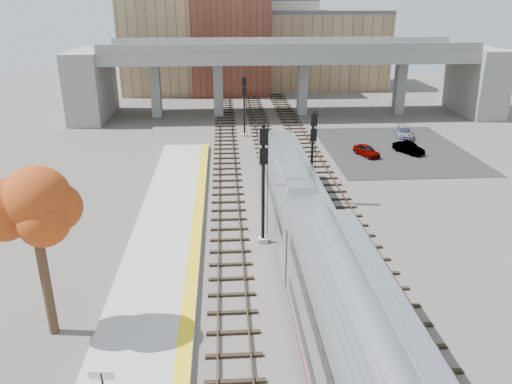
{
  "coord_description": "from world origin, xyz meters",
  "views": [
    {
      "loc": [
        -3.42,
        -20.08,
        14.54
      ],
      "look_at": [
        -1.38,
        10.63,
        2.5
      ],
      "focal_mm": 35.0,
      "sensor_mm": 36.0,
      "label": 1
    }
  ],
  "objects_px": {
    "locomotive": "(290,191)",
    "signal_mast_far": "(244,108)",
    "tree": "(32,205)",
    "car_b": "(409,148)",
    "signal_mast_near": "(263,185)",
    "car_c": "(404,132)",
    "signal_mast_mid": "(312,159)",
    "car_a": "(367,150)"
  },
  "relations": [
    {
      "from": "locomotive",
      "to": "signal_mast_near",
      "type": "xyz_separation_m",
      "value": [
        -2.1,
        -3.03,
        1.62
      ]
    },
    {
      "from": "signal_mast_near",
      "to": "car_c",
      "type": "distance_m",
      "value": 30.05
    },
    {
      "from": "signal_mast_mid",
      "to": "car_b",
      "type": "xyz_separation_m",
      "value": [
        11.89,
        12.02,
        -2.91
      ]
    },
    {
      "from": "signal_mast_mid",
      "to": "tree",
      "type": "xyz_separation_m",
      "value": [
        -14.51,
        -14.73,
        2.94
      ]
    },
    {
      "from": "signal_mast_near",
      "to": "signal_mast_mid",
      "type": "distance_m",
      "value": 7.54
    },
    {
      "from": "tree",
      "to": "signal_mast_mid",
      "type": "bearing_deg",
      "value": 45.43
    },
    {
      "from": "signal_mast_mid",
      "to": "car_a",
      "type": "height_order",
      "value": "signal_mast_mid"
    },
    {
      "from": "locomotive",
      "to": "car_a",
      "type": "xyz_separation_m",
      "value": [
        9.49,
        14.72,
        -1.69
      ]
    },
    {
      "from": "signal_mast_near",
      "to": "car_b",
      "type": "relative_size",
      "value": 2.3
    },
    {
      "from": "tree",
      "to": "car_b",
      "type": "relative_size",
      "value": 2.62
    },
    {
      "from": "tree",
      "to": "car_c",
      "type": "height_order",
      "value": "tree"
    },
    {
      "from": "signal_mast_near",
      "to": "car_a",
      "type": "height_order",
      "value": "signal_mast_near"
    },
    {
      "from": "signal_mast_far",
      "to": "car_c",
      "type": "xyz_separation_m",
      "value": [
        17.54,
        -1.8,
        -2.59
      ]
    },
    {
      "from": "signal_mast_far",
      "to": "locomotive",
      "type": "bearing_deg",
      "value": -84.77
    },
    {
      "from": "signal_mast_near",
      "to": "car_c",
      "type": "relative_size",
      "value": 1.89
    },
    {
      "from": "tree",
      "to": "car_b",
      "type": "xyz_separation_m",
      "value": [
        26.4,
        26.75,
        -5.85
      ]
    },
    {
      "from": "locomotive",
      "to": "car_b",
      "type": "bearing_deg",
      "value": 47.77
    },
    {
      "from": "car_b",
      "to": "locomotive",
      "type": "bearing_deg",
      "value": -160.91
    },
    {
      "from": "tree",
      "to": "signal_mast_near",
      "type": "bearing_deg",
      "value": 38.96
    },
    {
      "from": "signal_mast_near",
      "to": "car_c",
      "type": "bearing_deg",
      "value": 54.04
    },
    {
      "from": "locomotive",
      "to": "car_b",
      "type": "distance_m",
      "value": 20.73
    },
    {
      "from": "signal_mast_near",
      "to": "locomotive",
      "type": "bearing_deg",
      "value": 55.28
    },
    {
      "from": "car_b",
      "to": "car_c",
      "type": "relative_size",
      "value": 0.82
    },
    {
      "from": "locomotive",
      "to": "car_a",
      "type": "height_order",
      "value": "locomotive"
    },
    {
      "from": "car_b",
      "to": "car_c",
      "type": "xyz_separation_m",
      "value": [
        1.55,
        5.85,
        0.04
      ]
    },
    {
      "from": "tree",
      "to": "signal_mast_far",
      "type": "bearing_deg",
      "value": 73.17
    },
    {
      "from": "car_c",
      "to": "signal_mast_mid",
      "type": "bearing_deg",
      "value": -113.11
    },
    {
      "from": "locomotive",
      "to": "signal_mast_far",
      "type": "bearing_deg",
      "value": 95.23
    },
    {
      "from": "signal_mast_near",
      "to": "car_b",
      "type": "xyz_separation_m",
      "value": [
        15.99,
        18.33,
        -3.31
      ]
    },
    {
      "from": "signal_mast_mid",
      "to": "car_b",
      "type": "distance_m",
      "value": 17.16
    },
    {
      "from": "car_b",
      "to": "signal_mast_mid",
      "type": "bearing_deg",
      "value": -163.37
    },
    {
      "from": "signal_mast_near",
      "to": "signal_mast_mid",
      "type": "xyz_separation_m",
      "value": [
        4.1,
        6.31,
        -0.4
      ]
    },
    {
      "from": "car_a",
      "to": "car_c",
      "type": "relative_size",
      "value": 0.79
    },
    {
      "from": "signal_mast_mid",
      "to": "car_c",
      "type": "relative_size",
      "value": 1.74
    },
    {
      "from": "locomotive",
      "to": "car_a",
      "type": "bearing_deg",
      "value": 57.2
    },
    {
      "from": "locomotive",
      "to": "signal_mast_far",
      "type": "distance_m",
      "value": 23.07
    },
    {
      "from": "locomotive",
      "to": "signal_mast_far",
      "type": "relative_size",
      "value": 2.87
    },
    {
      "from": "signal_mast_far",
      "to": "car_c",
      "type": "bearing_deg",
      "value": -5.86
    },
    {
      "from": "signal_mast_near",
      "to": "signal_mast_mid",
      "type": "bearing_deg",
      "value": 56.99
    },
    {
      "from": "car_a",
      "to": "car_c",
      "type": "xyz_separation_m",
      "value": [
        5.95,
        6.43,
        0.04
      ]
    },
    {
      "from": "signal_mast_mid",
      "to": "tree",
      "type": "relative_size",
      "value": 0.81
    },
    {
      "from": "signal_mast_mid",
      "to": "signal_mast_near",
      "type": "bearing_deg",
      "value": -123.01
    }
  ]
}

